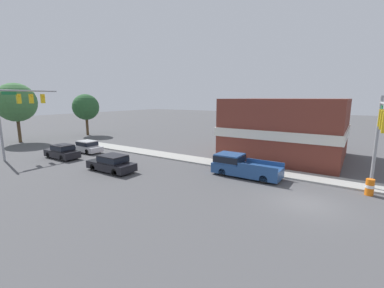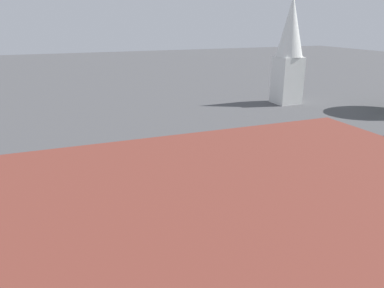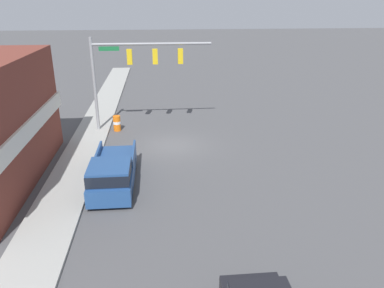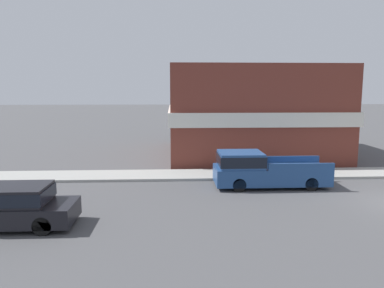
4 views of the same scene
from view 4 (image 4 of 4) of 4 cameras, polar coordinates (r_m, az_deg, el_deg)
name	(u,v)px [view 4 (image 4 of 4)]	position (r m, az deg, el deg)	size (l,w,h in m)	color
sidewalk_curb	(347,173)	(23.72, 22.56, -4.11)	(2.40, 60.00, 0.14)	#9E9E99
car_lead	(11,206)	(15.12, -25.80, -8.46)	(1.90, 4.73, 1.53)	black
pickup_truck_parked	(261,169)	(19.41, 10.42, -3.82)	(2.08, 5.73, 1.80)	black
corner_brick_building	(248,112)	(28.87, 8.58, 4.92)	(11.63, 12.07, 6.50)	brown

